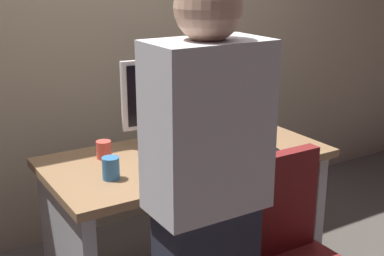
{
  "coord_description": "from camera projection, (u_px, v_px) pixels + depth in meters",
  "views": [
    {
      "loc": [
        -1.28,
        -2.13,
        1.65
      ],
      "look_at": [
        0.0,
        -0.05,
        0.89
      ],
      "focal_mm": 48.93,
      "sensor_mm": 36.0,
      "label": 1
    }
  ],
  "objects": [
    {
      "name": "mouse",
      "position": [
        232.0,
        144.0,
        2.74
      ],
      "size": [
        0.06,
        0.1,
        0.03
      ],
      "primitive_type": "ellipsoid",
      "color": "white",
      "rests_on": "desk"
    },
    {
      "name": "cup_by_monitor",
      "position": [
        104.0,
        150.0,
        2.57
      ],
      "size": [
        0.07,
        0.07,
        0.09
      ],
      "primitive_type": "cylinder",
      "color": "#D84C3F",
      "rests_on": "desk"
    },
    {
      "name": "monitor",
      "position": [
        171.0,
        95.0,
        2.75
      ],
      "size": [
        0.54,
        0.16,
        0.46
      ],
      "color": "silver",
      "rests_on": "desk"
    },
    {
      "name": "desk",
      "position": [
        187.0,
        196.0,
        2.71
      ],
      "size": [
        1.42,
        0.72,
        0.74
      ],
      "color": "#93704C",
      "rests_on": "ground"
    },
    {
      "name": "cup_near_keyboard",
      "position": [
        111.0,
        168.0,
        2.32
      ],
      "size": [
        0.08,
        0.08,
        0.1
      ],
      "primitive_type": "cylinder",
      "color": "#3372B2",
      "rests_on": "desk"
    },
    {
      "name": "keyboard",
      "position": [
        184.0,
        157.0,
        2.58
      ],
      "size": [
        0.43,
        0.15,
        0.02
      ],
      "primitive_type": "cube",
      "rotation": [
        0.0,
        0.0,
        0.04
      ],
      "color": "white",
      "rests_on": "desk"
    },
    {
      "name": "cell_phone",
      "position": [
        270.0,
        149.0,
        2.7
      ],
      "size": [
        0.1,
        0.16,
        0.01
      ],
      "primitive_type": "cube",
      "rotation": [
        0.0,
        0.0,
        -0.21
      ],
      "color": "black",
      "rests_on": "desk"
    },
    {
      "name": "book_stack",
      "position": [
        227.0,
        124.0,
        2.96
      ],
      "size": [
        0.21,
        0.16,
        0.1
      ],
      "color": "#594C72",
      "rests_on": "desk"
    },
    {
      "name": "person_at_desk",
      "position": [
        207.0,
        209.0,
        1.83
      ],
      "size": [
        0.4,
        0.24,
        1.64
      ],
      "color": "#262838",
      "rests_on": "ground"
    }
  ]
}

